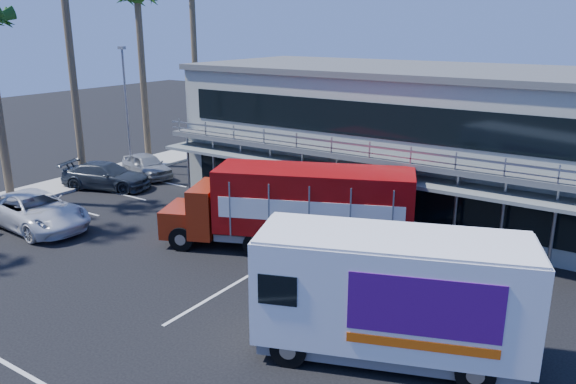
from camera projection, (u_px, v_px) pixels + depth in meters
The scene contains 10 objects.
ground at pixel (164, 288), 20.79m from camera, with size 120.00×120.00×0.00m, color black.
building at pixel (403, 136), 30.08m from camera, with size 22.40×12.00×7.30m.
curb_strip at pixel (58, 187), 33.52m from camera, with size 3.00×32.00×0.16m, color #A5A399.
palm_e at pixel (138, 5), 35.96m from camera, with size 2.80×2.80×12.25m.
light_pole_far at pixel (126, 104), 35.83m from camera, with size 0.50×0.25×8.09m.
red_truck at pixel (297, 206), 23.84m from camera, with size 10.82×6.40×3.60m.
white_van at pixel (391, 294), 15.95m from camera, with size 8.12×5.16×3.75m.
parked_car_c at pixel (35, 211), 26.74m from camera, with size 2.83×6.13×1.70m, color silver.
parked_car_d at pixel (106, 176), 33.26m from camera, with size 2.17×5.33×1.55m, color #2A3138.
parked_car_e at pixel (147, 165), 35.84m from camera, with size 1.77×4.40×1.50m, color gray.
Camera 1 is at (14.32, -13.20, 9.32)m, focal length 35.00 mm.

